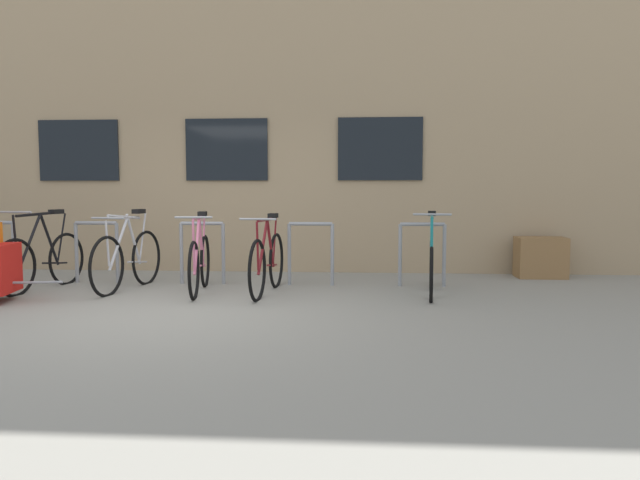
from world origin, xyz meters
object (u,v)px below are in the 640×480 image
object	(u,v)px
bicycle_pink	(200,262)
bicycle_teal	(431,264)
bicycle_silver	(128,259)
bicycle_black	(42,259)
planter_box	(541,257)
bicycle_maroon	(267,262)

from	to	relation	value
bicycle_pink	bicycle_teal	bearing A→B (deg)	1.27
bicycle_silver	bicycle_black	distance (m)	1.11
bicycle_black	bicycle_teal	world-z (taller)	bicycle_black
bicycle_pink	planter_box	distance (m)	4.96
bicycle_pink	bicycle_maroon	size ratio (longest dim) A/B	0.96
bicycle_maroon	bicycle_black	size ratio (longest dim) A/B	1.04
bicycle_maroon	planter_box	world-z (taller)	bicycle_maroon
bicycle_black	bicycle_teal	bearing A→B (deg)	0.01
bicycle_teal	planter_box	world-z (taller)	bicycle_teal
bicycle_maroon	planter_box	size ratio (longest dim) A/B	2.50
bicycle_pink	bicycle_teal	distance (m)	2.91
bicycle_teal	planter_box	distance (m)	2.37
bicycle_black	planter_box	world-z (taller)	bicycle_black
bicycle_maroon	planter_box	bearing A→B (deg)	23.20
bicycle_maroon	planter_box	distance (m)	4.15
bicycle_pink	planter_box	xyz separation A→B (m)	(4.68, 1.62, -0.09)
bicycle_teal	bicycle_silver	bearing A→B (deg)	178.85
bicycle_pink	bicycle_teal	xyz separation A→B (m)	(2.90, 0.06, -0.01)
bicycle_black	bicycle_pink	bearing A→B (deg)	-1.72
bicycle_maroon	bicycle_teal	bearing A→B (deg)	2.12
bicycle_pink	bicycle_teal	world-z (taller)	bicycle_teal
bicycle_black	bicycle_teal	distance (m)	5.00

